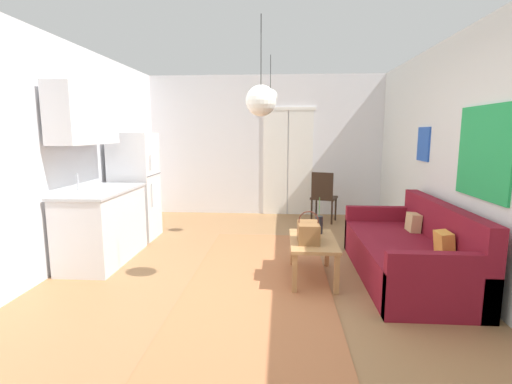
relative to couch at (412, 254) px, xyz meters
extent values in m
cube|color=#996D44|center=(-1.77, -0.59, -0.31)|extent=(5.06, 8.23, 0.10)
cube|color=silver|center=(-1.77, 3.28, 1.07)|extent=(4.66, 0.10, 2.67)
cube|color=white|center=(-1.56, 3.21, 0.74)|extent=(0.46, 0.02, 2.01)
cube|color=white|center=(-1.08, 3.21, 0.74)|extent=(0.46, 0.02, 2.01)
cube|color=white|center=(-1.32, 3.21, 1.77)|extent=(1.03, 0.03, 0.06)
cube|color=silver|center=(0.51, -0.59, 1.07)|extent=(0.10, 7.83, 2.67)
cube|color=green|center=(0.45, -0.41, 1.14)|extent=(0.02, 0.94, 0.87)
cube|color=blue|center=(0.45, 1.11, 1.17)|extent=(0.02, 0.40, 0.45)
cube|color=silver|center=(-4.04, -0.59, 1.07)|extent=(0.10, 7.83, 2.67)
cube|color=yellow|center=(-3.98, 0.61, 1.53)|extent=(0.02, 0.32, 0.40)
cube|color=#B26B42|center=(-1.67, -0.21, -0.26)|extent=(1.48, 3.62, 0.01)
cube|color=maroon|center=(-0.09, 0.00, -0.06)|extent=(0.94, 2.09, 0.41)
cube|color=maroon|center=(0.31, 0.00, 0.15)|extent=(0.15, 2.09, 0.83)
cube|color=maroon|center=(-0.09, -0.99, 0.04)|extent=(0.94, 0.11, 0.60)
cube|color=maroon|center=(-0.09, 0.99, 0.04)|extent=(0.94, 0.11, 0.60)
cube|color=gold|center=(0.15, -0.42, 0.26)|extent=(0.15, 0.23, 0.24)
cube|color=tan|center=(0.15, 0.45, 0.25)|extent=(0.14, 0.22, 0.22)
cube|color=#B27F4C|center=(-1.09, -0.09, 0.16)|extent=(0.49, 0.89, 0.04)
cube|color=#B27F4C|center=(-1.29, -0.50, -0.06)|extent=(0.05, 0.05, 0.41)
cube|color=#B27F4C|center=(-0.88, -0.50, -0.06)|extent=(0.05, 0.05, 0.41)
cube|color=#B27F4C|center=(-1.29, 0.32, -0.06)|extent=(0.05, 0.05, 0.41)
cube|color=#B27F4C|center=(-0.88, 0.32, -0.06)|extent=(0.05, 0.05, 0.41)
cylinder|color=#2D2D33|center=(-1.00, 0.16, 0.28)|extent=(0.09, 0.09, 0.20)
cylinder|color=#477F42|center=(-1.00, 0.16, 0.49)|extent=(0.01, 0.01, 0.22)
cube|color=brown|center=(-1.15, -0.18, 0.28)|extent=(0.22, 0.34, 0.21)
torus|color=#512319|center=(-1.15, -0.18, 0.40)|extent=(0.21, 0.01, 0.21)
cube|color=white|center=(-3.63, 1.37, 0.53)|extent=(0.59, 0.61, 1.59)
cube|color=#4C4C51|center=(-3.33, 1.37, 0.70)|extent=(0.01, 0.59, 0.01)
cylinder|color=#B7BABF|center=(-3.32, 1.20, 0.89)|extent=(0.02, 0.02, 0.22)
cylinder|color=#B7BABF|center=(-3.32, 1.20, 0.42)|extent=(0.02, 0.02, 0.35)
cube|color=silver|center=(-3.64, 0.32, 0.17)|extent=(0.61, 1.28, 0.87)
cube|color=#B7BABF|center=(-3.64, 0.32, 0.62)|extent=(0.64, 1.31, 0.03)
cube|color=#999BA0|center=(-3.64, 0.25, 0.57)|extent=(0.36, 0.40, 0.10)
cylinder|color=#B7BABF|center=(-3.89, 0.25, 0.73)|extent=(0.02, 0.02, 0.20)
cube|color=silver|center=(-3.79, 0.32, 1.53)|extent=(0.32, 1.15, 0.69)
cylinder|color=black|center=(-0.45, 2.73, -0.05)|extent=(0.03, 0.03, 0.42)
cylinder|color=black|center=(-0.79, 2.85, -0.05)|extent=(0.03, 0.03, 0.42)
cylinder|color=black|center=(-0.56, 2.41, -0.05)|extent=(0.03, 0.03, 0.42)
cylinder|color=black|center=(-0.90, 2.52, -0.05)|extent=(0.03, 0.03, 0.42)
cube|color=black|center=(-0.67, 2.63, 0.17)|extent=(0.53, 0.51, 0.04)
cube|color=black|center=(-0.73, 2.46, 0.41)|extent=(0.37, 0.15, 0.46)
cylinder|color=black|center=(-1.64, -0.41, 2.09)|extent=(0.01, 0.01, 0.63)
sphere|color=white|center=(-1.64, -0.41, 1.62)|extent=(0.29, 0.29, 0.29)
cylinder|color=black|center=(-1.61, 1.43, 2.17)|extent=(0.01, 0.01, 0.47)
sphere|color=white|center=(-1.61, 1.43, 1.84)|extent=(0.20, 0.20, 0.20)
camera|label=1|loc=(-1.43, -4.08, 1.32)|focal=26.41mm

